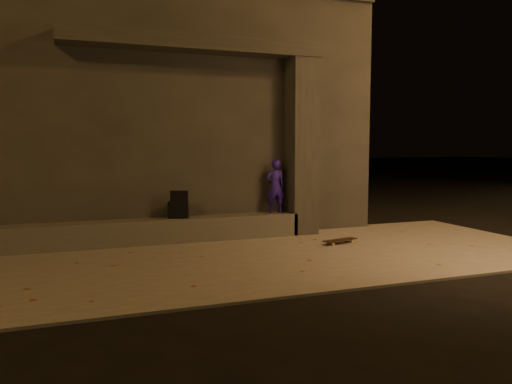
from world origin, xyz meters
name	(u,v)px	position (x,y,z in m)	size (l,w,h in m)	color
ground	(307,292)	(0.00, 0.00, 0.00)	(120.00, 120.00, 0.00)	black
sidewalk	(254,257)	(0.00, 2.00, 0.02)	(11.00, 4.40, 0.04)	slate
building	(149,115)	(-1.00, 6.49, 2.61)	(9.00, 5.10, 5.22)	#32302E
ledge	(147,231)	(-1.50, 3.75, 0.27)	(6.00, 0.55, 0.45)	#54524C
column	(302,147)	(1.70, 3.75, 1.84)	(0.55, 0.55, 3.60)	#32302E
canopy	(196,44)	(-0.50, 3.80, 3.78)	(5.00, 0.70, 0.28)	#32302E
skateboarder	(275,186)	(1.11, 3.75, 1.04)	(0.40, 0.26, 1.10)	#27158E
backpack	(178,208)	(-0.90, 3.75, 0.67)	(0.43, 0.34, 0.53)	black
skateboard	(340,240)	(1.89, 2.44, 0.11)	(0.74, 0.34, 0.08)	black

